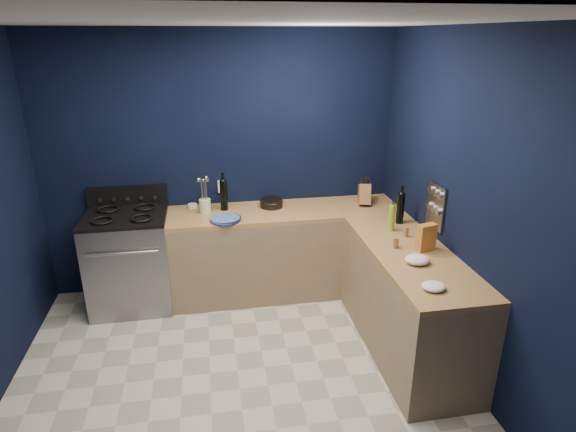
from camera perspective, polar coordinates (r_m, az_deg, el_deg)
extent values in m
cube|color=beige|center=(3.88, -5.80, -20.04)|extent=(3.50, 3.50, 0.02)
cube|color=silver|center=(2.93, -7.80, 22.37)|extent=(3.50, 3.50, 0.02)
cube|color=black|center=(4.85, -8.03, 6.08)|extent=(3.50, 0.02, 2.60)
cube|color=black|center=(3.70, 21.63, 0.04)|extent=(0.02, 3.50, 2.60)
cube|color=#877053|center=(4.90, -0.31, -4.40)|extent=(2.30, 0.63, 0.86)
cube|color=brown|center=(4.72, -0.32, 0.54)|extent=(2.30, 0.63, 0.04)
cube|color=#877053|center=(4.15, 14.10, -10.12)|extent=(0.63, 1.67, 0.86)
cube|color=brown|center=(3.94, 14.67, -4.50)|extent=(0.63, 1.67, 0.04)
cube|color=gray|center=(4.88, -18.35, -5.27)|extent=(0.76, 0.66, 0.92)
cube|color=black|center=(4.61, -18.83, -7.09)|extent=(0.59, 0.02, 0.42)
cube|color=black|center=(4.70, -19.01, -0.05)|extent=(0.76, 0.66, 0.03)
cube|color=black|center=(4.95, -18.68, 2.31)|extent=(0.76, 0.06, 0.20)
cube|color=gray|center=(4.18, 17.34, 1.14)|extent=(0.02, 0.28, 0.38)
cube|color=white|center=(4.89, -7.89, 3.53)|extent=(0.09, 0.02, 0.13)
cylinder|color=#305A91|center=(4.47, -7.53, -0.38)|extent=(0.35, 0.35, 0.03)
cylinder|color=white|center=(4.86, -11.38, 1.20)|extent=(0.12, 0.12, 0.04)
cylinder|color=#F1EEC0|center=(4.68, -9.92, 1.18)|extent=(0.11, 0.11, 0.14)
cylinder|color=black|center=(4.71, -7.71, 2.47)|extent=(0.08, 0.08, 0.30)
cylinder|color=black|center=(4.78, -1.99, 1.58)|extent=(0.23, 0.23, 0.09)
cube|color=brown|center=(4.91, 9.14, 2.59)|extent=(0.17, 0.26, 0.26)
cylinder|color=black|center=(4.46, 13.34, 0.89)|extent=(0.08, 0.08, 0.28)
cylinder|color=#7EAC27|center=(4.27, 12.32, -0.21)|extent=(0.07, 0.07, 0.24)
cylinder|color=olive|center=(4.20, 13.97, -1.83)|extent=(0.06, 0.06, 0.09)
cylinder|color=olive|center=(3.96, 12.80, -3.16)|extent=(0.05, 0.05, 0.09)
cube|color=#A52135|center=(3.95, 16.27, -2.49)|extent=(0.16, 0.11, 0.22)
ellipsoid|color=white|center=(3.74, 15.25, -5.06)|extent=(0.21, 0.19, 0.07)
ellipsoid|color=white|center=(3.42, 17.06, -8.07)|extent=(0.19, 0.17, 0.05)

